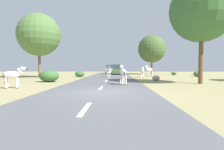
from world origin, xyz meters
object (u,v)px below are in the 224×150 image
object	(u,v)px
tree_3	(202,10)
rock_0	(156,78)
bush_2	(174,73)
car_0	(118,70)
zebra_1	(143,71)
zebra_2	(13,75)
rock_1	(6,82)
bush_3	(80,74)
tree_1	(152,49)
bush_0	(49,76)
zebra_3	(149,70)
zebra_4	(123,72)
zebra_0	(108,70)
car_1	(110,69)
bush_1	(198,74)
tree_2	(39,35)

from	to	relation	value
tree_3	rock_0	distance (m)	7.06
bush_2	car_0	bearing A→B (deg)	174.43
zebra_1	car_0	world-z (taller)	car_0
zebra_2	rock_1	distance (m)	4.02
tree_3	bush_3	xyz separation A→B (m)	(-11.92, 10.32, -5.51)
tree_1	bush_2	size ratio (longest dim) A/B	8.40
bush_0	tree_1	bearing A→B (deg)	54.88
zebra_2	car_0	bearing A→B (deg)	151.47
zebra_3	bush_0	distance (m)	14.94
zebra_4	bush_3	world-z (taller)	zebra_4
zebra_1	zebra_3	distance (m)	3.74
zebra_4	tree_1	xyz separation A→B (m)	(5.97, 20.98, 3.72)
rock_0	bush_2	bearing A→B (deg)	67.01
tree_3	bush_2	world-z (taller)	tree_3
zebra_0	car_1	xyz separation A→B (m)	(-0.17, 13.86, -0.05)
zebra_1	bush_1	xyz separation A→B (m)	(8.14, 2.93, -0.44)
zebra_3	car_1	world-z (taller)	car_1
tree_2	bush_2	xyz separation A→B (m)	(19.65, 8.39, -5.20)
rock_0	car_1	bearing A→B (deg)	104.20
zebra_2	rock_1	bearing A→B (deg)	-154.19
tree_3	bush_0	world-z (taller)	tree_3
zebra_2	rock_0	world-z (taller)	zebra_2
zebra_3	car_0	size ratio (longest dim) A/B	0.36
zebra_4	bush_1	distance (m)	16.79
bush_3	rock_1	bearing A→B (deg)	-109.63
zebra_4	zebra_0	bearing A→B (deg)	87.77
tree_1	tree_2	bearing A→B (deg)	-145.97
zebra_4	tree_3	size ratio (longest dim) A/B	0.19
zebra_0	rock_0	world-z (taller)	zebra_0
tree_3	rock_1	world-z (taller)	tree_3
zebra_3	tree_2	size ratio (longest dim) A/B	0.20
zebra_1	tree_2	distance (m)	13.98
zebra_2	car_1	world-z (taller)	car_1
rock_1	bush_3	bearing A→B (deg)	70.37
car_1	rock_1	world-z (taller)	car_1
zebra_0	tree_3	world-z (taller)	tree_3
zebra_3	bush_3	world-z (taller)	zebra_3
zebra_3	bush_1	size ratio (longest dim) A/B	1.27
zebra_0	car_0	bearing A→B (deg)	-122.25
bush_1	bush_3	world-z (taller)	bush_3
zebra_0	zebra_3	bearing A→B (deg)	178.10
tree_3	rock_1	distance (m)	16.84
zebra_0	bush_3	bearing A→B (deg)	-32.80
bush_1	rock_0	world-z (taller)	bush_1
bush_1	bush_2	xyz separation A→B (m)	(-1.68, 5.61, -0.12)
bush_3	rock_1	world-z (taller)	bush_3
car_1	zebra_4	bearing A→B (deg)	-86.26
car_1	tree_3	xyz separation A→B (m)	(8.17, -23.47, 5.06)
zebra_2	tree_3	distance (m)	14.83
bush_1	rock_1	world-z (taller)	bush_1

